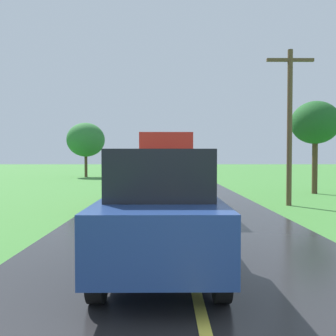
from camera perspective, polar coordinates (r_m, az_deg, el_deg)
banana_truck_near at (r=13.60m, az=-0.30°, el=-0.07°), size 2.38×5.82×2.80m
utility_pole_roadside at (r=14.78m, az=18.96°, el=7.10°), size 1.84×0.20×6.09m
roadside_tree_near_left at (r=35.48m, az=-13.08°, el=4.43°), size 3.66×3.66×5.28m
roadside_tree_mid_right at (r=20.14m, az=22.59°, el=6.66°), size 2.47×2.47×4.83m
following_car at (r=5.66m, az=-1.19°, el=-6.59°), size 1.74×4.10×1.92m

